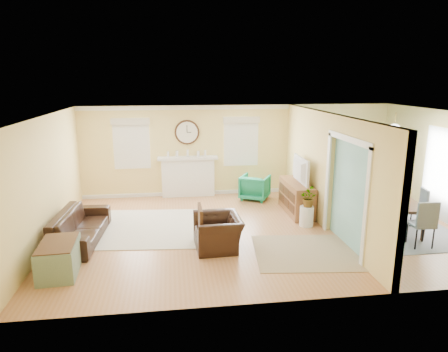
{
  "coord_description": "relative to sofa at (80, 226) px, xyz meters",
  "views": [
    {
      "loc": [
        -1.95,
        -8.31,
        3.33
      ],
      "look_at": [
        -0.8,
        0.3,
        1.2
      ],
      "focal_mm": 32.0,
      "sensor_mm": 36.0,
      "label": 1
    }
  ],
  "objects": [
    {
      "name": "garden_stool",
      "position": [
        5.0,
        0.21,
        -0.08
      ],
      "size": [
        0.32,
        0.32,
        0.47
      ],
      "primitive_type": "cylinder",
      "color": "white",
      "rests_on": "floor"
    },
    {
      "name": "dining_table",
      "position": [
        6.88,
        -0.04,
        0.02
      ],
      "size": [
        1.39,
        2.09,
        0.68
      ],
      "primitive_type": "imported",
      "rotation": [
        0.0,
        0.0,
        1.4
      ],
      "color": "#4C301C",
      "rests_on": "floor"
    },
    {
      "name": "wall_left",
      "position": [
        -0.59,
        0.13,
        0.98
      ],
      "size": [
        0.02,
        6.0,
        2.6
      ],
      "primitive_type": "cube",
      "color": "#EBD07C",
      "rests_on": "ground"
    },
    {
      "name": "green_chair",
      "position": [
        4.26,
        2.45,
        0.03
      ],
      "size": [
        1.01,
        1.02,
        0.69
      ],
      "primitive_type": "imported",
      "rotation": [
        0.0,
        0.0,
        2.64
      ],
      "color": "#1D7B5C",
      "rests_on": "floor"
    },
    {
      "name": "dining_chair_e",
      "position": [
        7.54,
        -0.04,
        0.19
      ],
      "size": [
        0.44,
        0.44,
        0.87
      ],
      "color": "slate",
      "rests_on": "floor"
    },
    {
      "name": "pendant",
      "position": [
        6.91,
        0.13,
        1.88
      ],
      "size": [
        0.3,
        0.3,
        0.55
      ],
      "color": "gold",
      "rests_on": "ceiling"
    },
    {
      "name": "french_doors",
      "position": [
        8.36,
        0.13,
        0.78
      ],
      "size": [
        0.06,
        1.7,
        2.2
      ],
      "color": "white",
      "rests_on": "ground"
    },
    {
      "name": "dining_chair_s",
      "position": [
        6.9,
        -1.2,
        0.26
      ],
      "size": [
        0.46,
        0.46,
        0.99
      ],
      "color": "slate",
      "rests_on": "floor"
    },
    {
      "name": "rug_grey",
      "position": [
        6.88,
        -0.04,
        -0.31
      ],
      "size": [
        2.48,
        3.1,
        0.01
      ],
      "primitive_type": "cube",
      "color": "slate",
      "rests_on": "floor"
    },
    {
      "name": "ceiling",
      "position": [
        3.91,
        0.13,
        2.28
      ],
      "size": [
        9.0,
        6.0,
        0.02
      ],
      "primitive_type": "cube",
      "color": "white",
      "rests_on": "wall_back"
    },
    {
      "name": "rug_cream",
      "position": [
        1.41,
        0.58,
        -0.31
      ],
      "size": [
        3.08,
        2.73,
        0.02
      ],
      "primitive_type": "cube",
      "rotation": [
        0.0,
        0.0,
        -0.09
      ],
      "color": "beige",
      "rests_on": "floor"
    },
    {
      "name": "tv",
      "position": [
        5.03,
        1.16,
        0.8
      ],
      "size": [
        0.16,
        1.11,
        0.64
      ],
      "primitive_type": "imported",
      "rotation": [
        0.0,
        0.0,
        1.56
      ],
      "color": "black",
      "rests_on": "credenza"
    },
    {
      "name": "dining_chair_n",
      "position": [
        6.84,
        0.97,
        0.22
      ],
      "size": [
        0.51,
        0.51,
        0.92
      ],
      "color": "slate",
      "rests_on": "floor"
    },
    {
      "name": "window_right",
      "position": [
        3.96,
        3.09,
        1.34
      ],
      "size": [
        1.05,
        0.13,
        1.42
      ],
      "color": "white",
      "rests_on": "wall_back"
    },
    {
      "name": "credenza",
      "position": [
        5.05,
        1.16,
        0.08
      ],
      "size": [
        0.51,
        1.51,
        0.8
      ],
      "color": "brown",
      "rests_on": "floor"
    },
    {
      "name": "wall_clock",
      "position": [
        2.41,
        3.1,
        1.53
      ],
      "size": [
        0.7,
        0.07,
        0.7
      ],
      "color": "#4C301C",
      "rests_on": "wall_back"
    },
    {
      "name": "sofa",
      "position": [
        0.0,
        0.0,
        0.0
      ],
      "size": [
        0.97,
        2.23,
        0.64
      ],
      "primitive_type": "imported",
      "rotation": [
        0.0,
        0.0,
        1.52
      ],
      "color": "black",
      "rests_on": "floor"
    },
    {
      "name": "trunk",
      "position": [
        -0.05,
        -1.45,
        -0.03
      ],
      "size": [
        0.67,
        1.04,
        0.58
      ],
      "color": "gray",
      "rests_on": "floor"
    },
    {
      "name": "wall_front",
      "position": [
        3.91,
        -2.87,
        0.98
      ],
      "size": [
        9.0,
        0.02,
        2.6
      ],
      "primitive_type": "cube",
      "color": "#EBD07C",
      "rests_on": "ground"
    },
    {
      "name": "potted_plant",
      "position": [
        5.0,
        0.21,
        0.37
      ],
      "size": [
        0.36,
        0.42,
        0.45
      ],
      "primitive_type": "imported",
      "rotation": [
        0.0,
        0.0,
        1.53
      ],
      "color": "#337F33",
      "rests_on": "garden_stool"
    },
    {
      "name": "fireplace",
      "position": [
        2.41,
        3.01,
        0.28
      ],
      "size": [
        1.7,
        0.3,
        1.17
      ],
      "color": "white",
      "rests_on": "ground"
    },
    {
      "name": "dining_chair_w",
      "position": [
        6.15,
        0.0,
        0.22
      ],
      "size": [
        0.44,
        0.44,
        0.91
      ],
      "color": "white",
      "rests_on": "floor"
    },
    {
      "name": "eames_chair",
      "position": [
        2.83,
        -0.73,
        0.01
      ],
      "size": [
        0.94,
        1.06,
        0.66
      ],
      "primitive_type": "imported",
      "rotation": [
        0.0,
        0.0,
        -1.52
      ],
      "color": "black",
      "rests_on": "floor"
    },
    {
      "name": "wall_back",
      "position": [
        3.91,
        3.13,
        0.98
      ],
      "size": [
        9.0,
        0.02,
        2.6
      ],
      "primitive_type": "cube",
      "color": "#EBD07C",
      "rests_on": "ground"
    },
    {
      "name": "floor",
      "position": [
        3.91,
        0.13,
        -0.32
      ],
      "size": [
        9.0,
        9.0,
        0.0
      ],
      "primitive_type": "plane",
      "color": "#AC6E40",
      "rests_on": "ground"
    },
    {
      "name": "partition",
      "position": [
        5.42,
        0.41,
        1.04
      ],
      "size": [
        0.17,
        6.0,
        2.6
      ],
      "color": "#EBD07C",
      "rests_on": "ground"
    },
    {
      "name": "window_left",
      "position": [
        0.86,
        3.09,
        1.34
      ],
      "size": [
        1.05,
        0.13,
        1.42
      ],
      "color": "white",
      "rests_on": "wall_back"
    },
    {
      "name": "rug_jute",
      "position": [
        4.57,
        -1.2,
        -0.31
      ],
      "size": [
        2.27,
        1.93,
        0.01
      ],
      "primitive_type": "cube",
      "rotation": [
        0.0,
        0.0,
        -0.11
      ],
      "color": "tan",
      "rests_on": "floor"
    }
  ]
}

